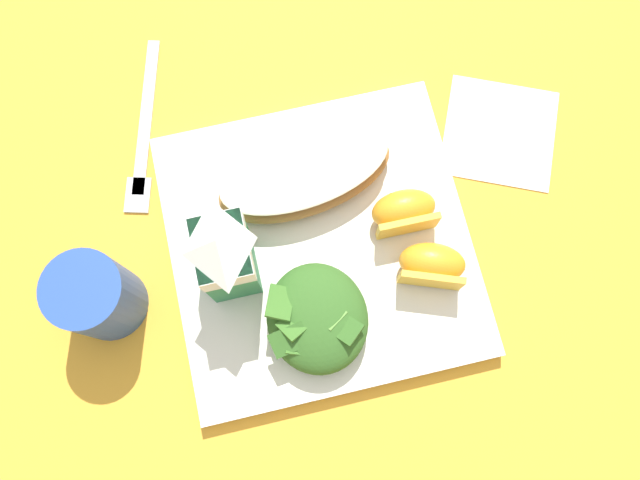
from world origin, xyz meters
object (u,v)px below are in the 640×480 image
Objects in this scene: milk_carton at (225,255)px; orange_wedge_middle at (404,211)px; metal_fork at (144,138)px; drinking_blue_cup at (97,297)px; white_plate at (320,245)px; cheesy_pizza_bread at (309,172)px; paper_napkin at (500,132)px; green_salad_pile at (317,318)px; orange_wedge_front at (432,265)px.

milk_carton is 1.82× the size of orange_wedge_middle.
drinking_blue_cup is (-0.16, 0.06, 0.04)m from metal_fork.
white_plate is 0.21m from drinking_blue_cup.
orange_wedge_middle reaches higher than white_plate.
cheesy_pizza_bread is 2.96× the size of orange_wedge_middle.
cheesy_pizza_bread is 0.20m from paper_napkin.
drinking_blue_cup is at bearing 160.44° from metal_fork.
milk_carton is 0.18m from metal_fork.
drinking_blue_cup is (0.06, 0.19, 0.01)m from green_salad_pile.
white_plate is 0.22m from paper_napkin.
orange_wedge_front is 0.30m from drinking_blue_cup.
orange_wedge_front is 0.31m from metal_fork.
milk_carton is 0.31m from paper_napkin.
cheesy_pizza_bread is 0.14m from green_salad_pile.
orange_wedge_front is at bearing -97.27° from drinking_blue_cup.
milk_carton is 0.13m from drinking_blue_cup.
white_plate is at bearing 175.89° from cheesy_pizza_bread.
white_plate is at bearing 94.62° from orange_wedge_middle.
cheesy_pizza_bread is at bearing -70.52° from drinking_blue_cup.
cheesy_pizza_bread is at bearing -51.54° from milk_carton.
white_plate reaches higher than paper_napkin.
metal_fork is (0.14, 0.23, -0.03)m from orange_wedge_middle.
paper_napkin is (0.08, -0.29, -0.07)m from milk_carton.
green_salad_pile is 0.91× the size of paper_napkin.
cheesy_pizza_bread is 0.14m from orange_wedge_front.
orange_wedge_front is 1.14× the size of orange_wedge_middle.
paper_napkin is 0.36m from metal_fork.
metal_fork is at bearing 22.51° from milk_carton.
milk_carton reaches higher than cheesy_pizza_bread.
cheesy_pizza_bread is 0.22m from drinking_blue_cup.
white_plate is 0.11m from orange_wedge_front.
cheesy_pizza_bread is at bearing -4.11° from white_plate.
orange_wedge_middle is (0.05, 0.01, 0.00)m from orange_wedge_front.
white_plate is 0.11m from milk_carton.
milk_carton is at bearing 105.65° from paper_napkin.
cheesy_pizza_bread is at bearing 38.28° from orange_wedge_front.
white_plate is at bearing -135.14° from metal_fork.
paper_napkin is (0.15, -0.22, -0.03)m from green_salad_pile.
green_salad_pile is at bearing 164.89° from white_plate.
white_plate is 0.08m from green_salad_pile.
green_salad_pile is 1.17× the size of drinking_blue_cup.
orange_wedge_middle is (-0.06, -0.08, 0.00)m from cheesy_pizza_bread.
orange_wedge_middle is 0.71× the size of drinking_blue_cup.
white_plate is 2.55× the size of paper_napkin.
green_salad_pile reaches higher than orange_wedge_middle.
paper_napkin is at bearing -56.85° from green_salad_pile.
paper_napkin is at bearing -61.12° from orange_wedge_middle.
orange_wedge_front is at bearing -103.26° from milk_carton.
milk_carton is at bearing 94.44° from orange_wedge_middle.
orange_wedge_middle is at bearing -85.38° from white_plate.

